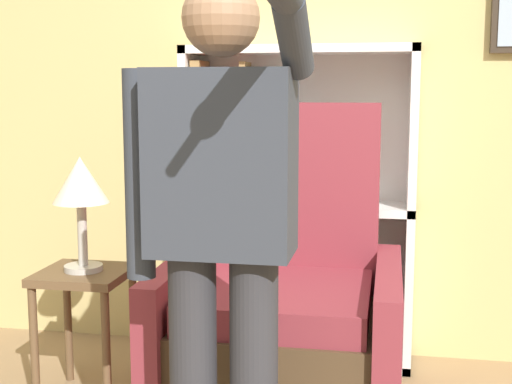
# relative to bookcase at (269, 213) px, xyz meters

# --- Properties ---
(wall_back) EXTENTS (8.00, 0.11, 2.80)m
(wall_back) POSITION_rel_bookcase_xyz_m (0.23, 0.16, 0.66)
(wall_back) COLOR tan
(wall_back) RESTS_ON ground_plane
(bookcase) EXTENTS (1.14, 0.28, 1.57)m
(bookcase) POSITION_rel_bookcase_xyz_m (0.00, 0.00, 0.00)
(bookcase) COLOR white
(bookcase) RESTS_ON ground_plane
(armchair) EXTENTS (0.96, 0.91, 1.31)m
(armchair) POSITION_rel_bookcase_xyz_m (0.17, -0.63, -0.35)
(armchair) COLOR #4C3823
(armchair) RESTS_ON ground_plane
(person_standing) EXTENTS (0.58, 0.78, 1.69)m
(person_standing) POSITION_rel_bookcase_xyz_m (0.10, -1.43, 0.23)
(person_standing) COLOR #2D2D33
(person_standing) RESTS_ON ground_plane
(side_table) EXTENTS (0.38, 0.38, 0.58)m
(side_table) POSITION_rel_bookcase_xyz_m (-0.71, -0.65, -0.29)
(side_table) COLOR brown
(side_table) RESTS_ON ground_plane
(table_lamp) EXTENTS (0.24, 0.24, 0.50)m
(table_lamp) POSITION_rel_bookcase_xyz_m (-0.71, -0.65, 0.20)
(table_lamp) COLOR #B7B2A8
(table_lamp) RESTS_ON side_table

